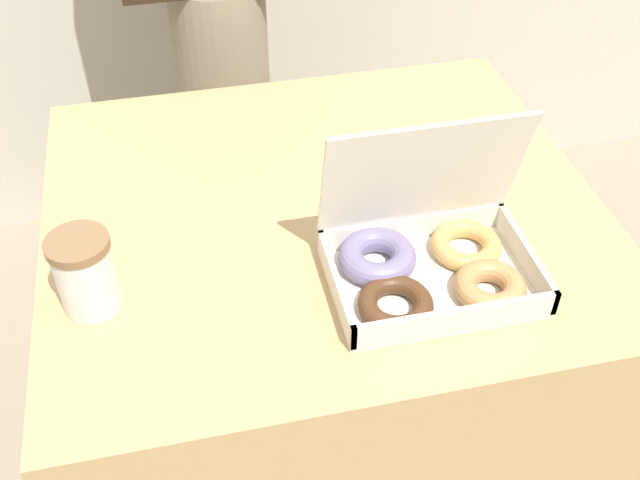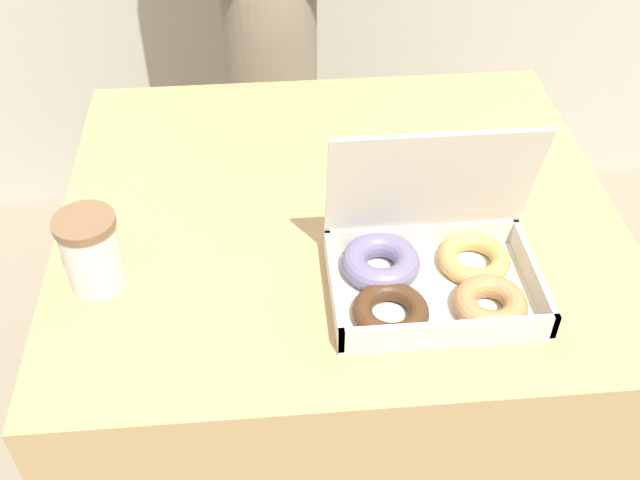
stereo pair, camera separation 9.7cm
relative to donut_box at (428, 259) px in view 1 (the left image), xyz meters
The scene contains 4 objects.
ground_plane 0.80m from the donut_box, 118.27° to the left, with size 14.00×14.00×0.00m, color gray.
table 0.46m from the donut_box, 118.27° to the left, with size 0.85×0.77×0.74m.
donut_box is the anchor object (origin of this frame).
coffee_cup 0.45m from the donut_box, behind, with size 0.08×0.08×0.11m.
Camera 1 is at (-0.20, -0.88, 1.47)m, focal length 42.00 mm.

